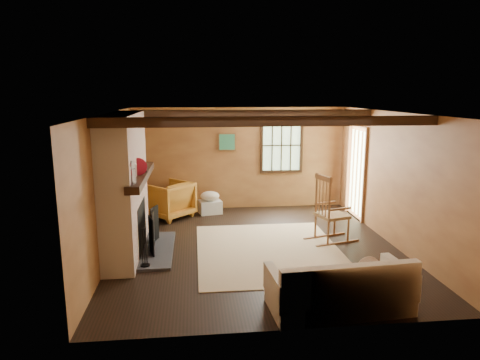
{
  "coord_description": "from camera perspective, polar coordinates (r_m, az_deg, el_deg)",
  "views": [
    {
      "loc": [
        -1.07,
        -7.22,
        2.73
      ],
      "look_at": [
        -0.25,
        0.4,
        1.16
      ],
      "focal_mm": 32.0,
      "sensor_mm": 36.0,
      "label": 1
    }
  ],
  "objects": [
    {
      "name": "room_envelope",
      "position": [
        7.67,
        3.58,
        3.32
      ],
      "size": [
        5.02,
        5.52,
        2.44
      ],
      "color": "#A86F3B",
      "rests_on": "ground"
    },
    {
      "name": "rug",
      "position": [
        7.64,
        3.86,
        -9.38
      ],
      "size": [
        2.5,
        3.0,
        0.01
      ],
      "primitive_type": "cube",
      "color": "beige",
      "rests_on": "ground"
    },
    {
      "name": "laundry_basket",
      "position": [
        9.88,
        -4.02,
        -3.6
      ],
      "size": [
        0.57,
        0.48,
        0.3
      ],
      "primitive_type": "cube",
      "rotation": [
        0.0,
        0.0,
        0.22
      ],
      "color": "silver",
      "rests_on": "ground"
    },
    {
      "name": "firewood_pile",
      "position": [
        10.21,
        -11.25,
        -3.46
      ],
      "size": [
        0.68,
        0.12,
        0.25
      ],
      "color": "brown",
      "rests_on": "ground"
    },
    {
      "name": "armchair",
      "position": [
        9.62,
        -9.42,
        -2.59
      ],
      "size": [
        1.24,
        1.24,
        0.81
      ],
      "primitive_type": "imported",
      "rotation": [
        0.0,
        0.0,
        -2.36
      ],
      "color": "#BF6026",
      "rests_on": "ground"
    },
    {
      "name": "sofa",
      "position": [
        5.75,
        13.29,
        -14.23
      ],
      "size": [
        1.85,
        0.93,
        0.73
      ],
      "rotation": [
        0.0,
        0.0,
        0.08
      ],
      "color": "white",
      "rests_on": "ground"
    },
    {
      "name": "rocking_chair",
      "position": [
        8.13,
        11.92,
        -4.34
      ],
      "size": [
        1.02,
        0.71,
        1.27
      ],
      "rotation": [
        0.0,
        0.0,
        1.85
      ],
      "color": "#A27C4F",
      "rests_on": "ground"
    },
    {
      "name": "basket_pillow",
      "position": [
        9.82,
        -4.04,
        -2.14
      ],
      "size": [
        0.51,
        0.44,
        0.22
      ],
      "primitive_type": "ellipsoid",
      "rotation": [
        0.0,
        0.0,
        -0.25
      ],
      "color": "white",
      "rests_on": "laundry_basket"
    },
    {
      "name": "ground",
      "position": [
        7.8,
        2.14,
        -8.95
      ],
      "size": [
        5.5,
        5.5,
        0.0
      ],
      "primitive_type": "plane",
      "color": "black",
      "rests_on": "ground"
    },
    {
      "name": "fireplace",
      "position": [
        7.49,
        -14.9,
        -1.37
      ],
      "size": [
        1.02,
        2.3,
        2.4
      ],
      "color": "#97443A",
      "rests_on": "ground"
    }
  ]
}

